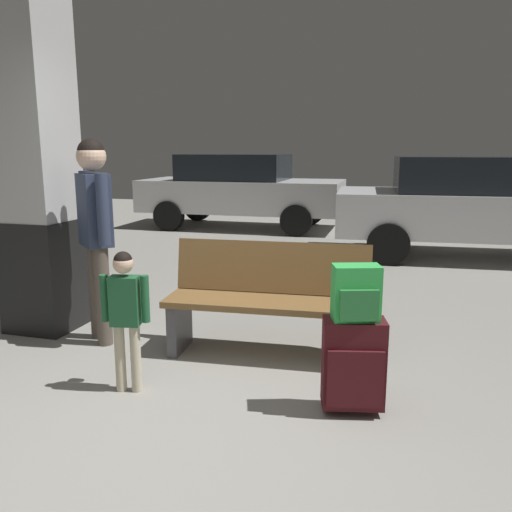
% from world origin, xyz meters
% --- Properties ---
extents(ground_plane, '(18.00, 18.00, 0.10)m').
position_xyz_m(ground_plane, '(0.00, 4.00, -0.05)').
color(ground_plane, gray).
extents(structural_pillar, '(0.57, 0.57, 3.19)m').
position_xyz_m(structural_pillar, '(-1.93, 1.60, 1.58)').
color(structural_pillar, black).
rests_on(structural_pillar, ground_plane).
extents(bench, '(1.64, 0.65, 0.89)m').
position_xyz_m(bench, '(0.18, 1.55, 0.44)').
color(bench, brown).
rests_on(bench, ground_plane).
extents(suitcase, '(0.42, 0.30, 0.60)m').
position_xyz_m(suitcase, '(0.94, 0.76, 0.32)').
color(suitcase, '#471419').
rests_on(suitcase, ground_plane).
extents(backpack_bright, '(0.32, 0.26, 0.34)m').
position_xyz_m(backpack_bright, '(0.94, 0.76, 0.77)').
color(backpack_bright, green).
rests_on(backpack_bright, suitcase).
extents(child, '(0.32, 0.19, 0.97)m').
position_xyz_m(child, '(-0.55, 0.63, 0.60)').
color(child, beige).
rests_on(child, ground_plane).
extents(adult, '(0.46, 0.42, 1.71)m').
position_xyz_m(adult, '(-1.26, 1.42, 1.05)').
color(adult, brown).
rests_on(adult, ground_plane).
extents(parked_car_near, '(4.22, 2.04, 1.51)m').
position_xyz_m(parked_car_near, '(2.17, 6.12, 0.81)').
color(parked_car_near, silver).
rests_on(parked_car_near, ground_plane).
extents(parked_car_far, '(4.13, 1.86, 1.51)m').
position_xyz_m(parked_car_far, '(-2.14, 8.08, 0.81)').
color(parked_car_far, silver).
rests_on(parked_car_far, ground_plane).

